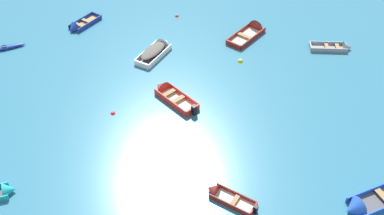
% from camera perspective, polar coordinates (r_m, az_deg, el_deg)
% --- Properties ---
extents(rowboat_maroon_distant_center, '(3.78, 4.21, 1.40)m').
position_cam_1_polar(rowboat_maroon_distant_center, '(39.96, 7.69, 9.59)').
color(rowboat_maroon_distant_center, beige).
rests_on(rowboat_maroon_distant_center, ground_plane).
extents(rowboat_deep_blue_cluster_inner, '(2.81, 3.41, 1.07)m').
position_cam_1_polar(rowboat_deep_blue_cluster_inner, '(41.29, -14.03, 9.77)').
color(rowboat_deep_blue_cluster_inner, '#99754C').
rests_on(rowboat_deep_blue_cluster_inner, ground_plane).
extents(rowboat_red_cluster_outer, '(3.48, 3.66, 1.17)m').
position_cam_1_polar(rowboat_red_cluster_outer, '(32.59, -2.93, 1.78)').
color(rowboat_red_cluster_outer, beige).
rests_on(rowboat_red_cluster_outer, ground_plane).
extents(rowboat_grey_far_right, '(3.41, 1.23, 0.98)m').
position_cam_1_polar(rowboat_grey_far_right, '(39.23, 17.84, 7.16)').
color(rowboat_grey_far_right, gray).
rests_on(rowboat_grey_far_right, ground_plane).
extents(rowboat_white_near_camera, '(3.01, 3.99, 1.27)m').
position_cam_1_polar(rowboat_white_near_camera, '(36.99, -4.34, 7.30)').
color(rowboat_white_near_camera, '#4C4C51').
rests_on(rowboat_white_near_camera, ground_plane).
extents(rowboat_blue_midfield_right, '(4.42, 2.90, 1.27)m').
position_cam_1_polar(rowboat_blue_midfield_right, '(27.47, 20.59, -11.35)').
color(rowboat_blue_midfield_right, '#4C4C51').
rests_on(rowboat_blue_midfield_right, ground_plane).
extents(rowboat_maroon_outer_right, '(2.97, 2.31, 0.88)m').
position_cam_1_polar(rowboat_maroon_outer_right, '(26.32, 3.79, -10.81)').
color(rowboat_maroon_outer_right, beige).
rests_on(rowboat_maroon_outer_right, ground_plane).
extents(kayak_deep_blue_near_right, '(3.24, 1.75, 0.31)m').
position_cam_1_polar(kayak_deep_blue_near_right, '(40.35, -22.38, 6.91)').
color(kayak_deep_blue_near_right, navy).
rests_on(kayak_deep_blue_near_right, ground_plane).
extents(mooring_buoy_midfield, '(0.34, 0.34, 0.34)m').
position_cam_1_polar(mooring_buoy_midfield, '(41.97, -1.91, 11.29)').
color(mooring_buoy_midfield, red).
rests_on(mooring_buoy_midfield, ground_plane).
extents(mooring_buoy_between_boats_left, '(0.32, 0.32, 0.32)m').
position_cam_1_polar(mooring_buoy_between_boats_left, '(31.69, -9.84, -0.74)').
color(mooring_buoy_between_boats_left, red).
rests_on(mooring_buoy_between_boats_left, ground_plane).
extents(mooring_buoy_between_boats_right, '(0.42, 0.42, 0.42)m').
position_cam_1_polar(mooring_buoy_between_boats_right, '(36.25, 6.02, 5.75)').
color(mooring_buoy_between_boats_right, yellow).
rests_on(mooring_buoy_between_boats_right, ground_plane).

